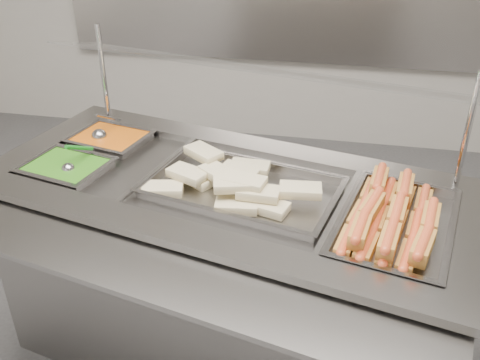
% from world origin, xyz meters
% --- Properties ---
extents(steam_counter, '(1.83, 1.12, 0.82)m').
position_xyz_m(steam_counter, '(0.08, 0.36, 0.41)').
color(steam_counter, slate).
rests_on(steam_counter, ground).
extents(tray_rail, '(1.64, 0.68, 0.05)m').
position_xyz_m(tray_rail, '(-0.02, -0.09, 0.77)').
color(tray_rail, gray).
rests_on(tray_rail, steam_counter).
extents(sneeze_guard, '(1.52, 0.60, 0.40)m').
position_xyz_m(sneeze_guard, '(0.13, 0.55, 1.15)').
color(sneeze_guard, silver).
rests_on(sneeze_guard, steam_counter).
extents(pan_hotdogs, '(0.41, 0.56, 0.09)m').
position_xyz_m(pan_hotdogs, '(0.63, 0.23, 0.78)').
color(pan_hotdogs, gray).
rests_on(pan_hotdogs, steam_counter).
extents(pan_wraps, '(0.68, 0.49, 0.06)m').
position_xyz_m(pan_wraps, '(0.13, 0.35, 0.79)').
color(pan_wraps, gray).
rests_on(pan_wraps, steam_counter).
extents(pan_beans, '(0.31, 0.27, 0.09)m').
position_xyz_m(pan_beans, '(-0.46, 0.62, 0.78)').
color(pan_beans, gray).
rests_on(pan_beans, steam_counter).
extents(pan_peas, '(0.31, 0.27, 0.09)m').
position_xyz_m(pan_peas, '(-0.52, 0.36, 0.78)').
color(pan_peas, gray).
rests_on(pan_peas, steam_counter).
extents(hotdogs_in_buns, '(0.31, 0.50, 0.11)m').
position_xyz_m(hotdogs_in_buns, '(0.61, 0.23, 0.82)').
color(hotdogs_in_buns, '#945A1F').
rests_on(hotdogs_in_buns, pan_hotdogs).
extents(tortilla_wraps, '(0.61, 0.36, 0.09)m').
position_xyz_m(tortilla_wraps, '(0.09, 0.36, 0.83)').
color(tortilla_wraps, tan).
rests_on(tortilla_wraps, pan_wraps).
extents(ladle, '(0.07, 0.18, 0.13)m').
position_xyz_m(ladle, '(-0.50, 0.61, 0.82)').
color(ladle, '#A6A6AB').
rests_on(ladle, pan_beans).
extents(serving_spoon, '(0.06, 0.16, 0.12)m').
position_xyz_m(serving_spoon, '(-0.49, 0.35, 0.82)').
color(serving_spoon, '#A6A6AB').
rests_on(serving_spoon, pan_peas).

